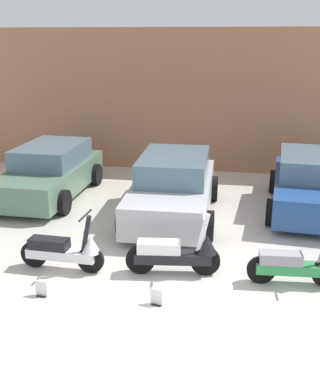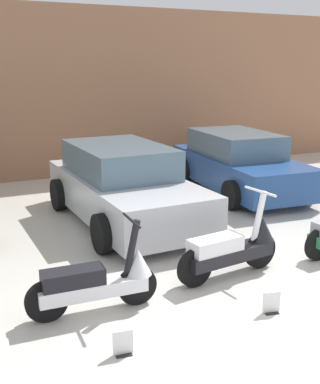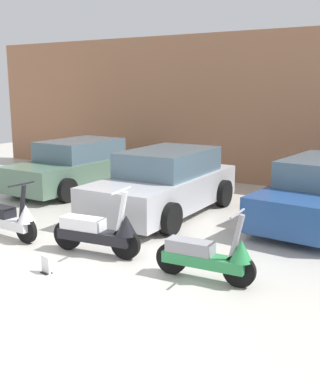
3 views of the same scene
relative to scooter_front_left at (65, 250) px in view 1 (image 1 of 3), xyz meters
The scene contains 10 objects.
ground_plane 2.34m from the scooter_front_left, 24.89° to the right, with size 28.00×28.00×0.00m, color beige.
wall_back 7.51m from the scooter_front_left, 73.38° to the left, with size 19.60×0.12×4.16m, color #9E6B4C.
scooter_front_left is the anchor object (origin of this frame).
scooter_front_right 1.94m from the scooter_front_left, ahead, with size 1.62×0.58×1.13m.
scooter_front_center 3.93m from the scooter_front_left, ahead, with size 1.51×0.54×1.05m.
car_rear_left 4.31m from the scooter_front_left, 114.98° to the left, with size 1.93×3.87×1.30m.
car_rear_center 3.36m from the scooter_front_left, 64.20° to the left, with size 2.02×4.06×1.37m.
car_rear_right 6.02m from the scooter_front_left, 40.85° to the left, with size 2.09×3.96×1.31m.
placard_near_left_scooter 0.96m from the scooter_front_left, 93.92° to the right, with size 0.20×0.14×0.26m.
placard_near_right_scooter 1.99m from the scooter_front_left, 26.29° to the right, with size 0.20×0.15×0.26m.
Camera 1 is at (0.79, -6.25, 3.89)m, focal length 45.00 mm.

